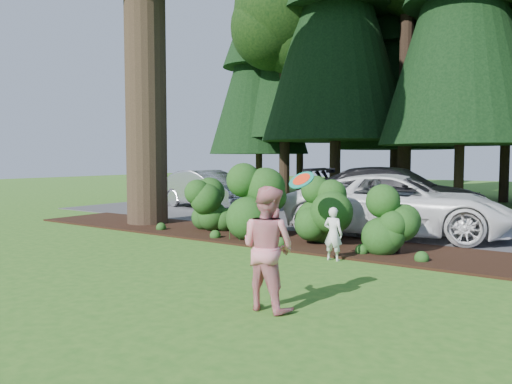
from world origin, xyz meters
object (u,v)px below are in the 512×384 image
Objects in this scene: car_silver_wagon at (208,189)px; frisbee at (302,180)px; car_white_suv at (398,205)px; adult at (268,248)px; child at (333,234)px; car_dark_suv at (395,193)px.

frisbee is at bearing -118.52° from car_silver_wagon.
car_silver_wagon is 0.80× the size of car_white_suv.
child is at bearing -73.93° from adult.
car_white_suv is at bearing -80.19° from adult.
car_white_suv is 3.42× the size of adult.
child is (-0.02, -3.71, -0.29)m from car_white_suv.
car_dark_suv reaches higher than car_silver_wagon.
adult is 2.90× the size of frisbee.
car_dark_suv is (-1.34, 3.50, 0.06)m from car_white_suv.
car_silver_wagon is 10.72m from child.
car_dark_suv is at bearing 9.66° from car_white_suv.
car_dark_suv is 7.38m from frisbee.
car_silver_wagon is 7.43m from car_dark_suv.
adult is (9.40, -9.70, 0.06)m from car_silver_wagon.
car_silver_wagon is 7.89× the size of frisbee.
frisbee reaches higher than car_dark_suv.
child is 0.64× the size of adult.
car_white_suv is 3.95m from frisbee.
car_dark_suv is at bearing -81.11° from child.
car_white_suv is at bearing -91.85° from child.
car_dark_suv reaches higher than child.
child is (8.69, -6.28, -0.25)m from car_silver_wagon.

